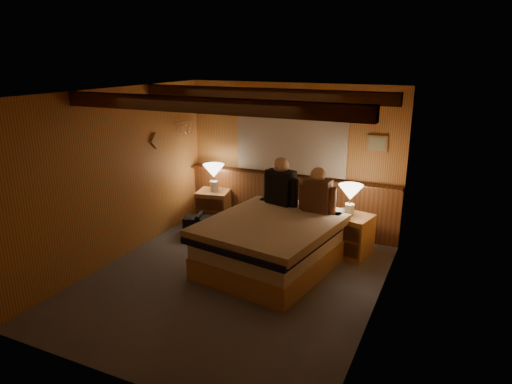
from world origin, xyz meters
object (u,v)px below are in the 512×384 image
Objects in this scene: person_right at (318,193)px; duffel_bag at (200,225)px; nightstand_left at (214,207)px; nightstand_right at (350,235)px; bed at (274,242)px; lamp_left at (214,173)px; lamp_right at (350,194)px; person_left at (281,185)px.

duffel_bag is (-1.97, 0.00, -0.79)m from person_right.
nightstand_left is at bearing 78.18° from duffel_bag.
nightstand_right is at bearing 31.22° from person_right.
nightstand_left is 0.57m from duffel_bag.
nightstand_left is 2.48m from nightstand_right.
bed reaches higher than nightstand_left.
person_right reaches higher than lamp_left.
lamp_right is (-0.03, -0.01, 0.62)m from nightstand_right.
person_left is at bearing -17.56° from lamp_left.
nightstand_left is at bearing 172.24° from lamp_right.
lamp_right reaches higher than lamp_left.
person_left is (-0.19, 0.69, 0.62)m from bed.
lamp_right is at bearing -142.04° from nightstand_right.
duffel_bag is (0.03, -0.55, -0.75)m from lamp_left.
person_right is 2.12m from duffel_bag.
duffel_bag is (-1.36, -0.11, -0.82)m from person_left.
bed reaches higher than duffel_bag.
nightstand_right is 1.25m from person_left.
person_right is 1.20× the size of duffel_bag.
duffel_bag is (0.05, -0.55, -0.14)m from nightstand_left.
bed is 4.74× the size of lamp_left.
person_left reaches higher than lamp_left.
person_right is at bearing -152.28° from lamp_right.
nightstand_left is 2.54m from lamp_right.
person_right is (0.60, -0.11, -0.03)m from person_left.
lamp_left reaches higher than bed.
person_left is 1.60m from duffel_bag.
bed is at bearing -37.79° from duffel_bag.
lamp_right is 1.02m from person_left.
nightstand_left reaches higher than duffel_bag.
person_right is at bearing -15.33° from lamp_left.
bed is at bearing -135.96° from lamp_right.
person_right reaches higher than nightstand_right.
person_right reaches higher than bed.
nightstand_right is 1.42× the size of lamp_right.
nightstand_right is at bearing 25.96° from lamp_right.
nightstand_left is 1.35× the size of lamp_right.
lamp_left is at bearing 153.24° from bed.
duffel_bag is at bearing -162.49° from nightstand_right.
person_right is at bearing -27.25° from nightstand_left.
lamp_right is 0.47m from person_right.
person_left reaches higher than bed.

